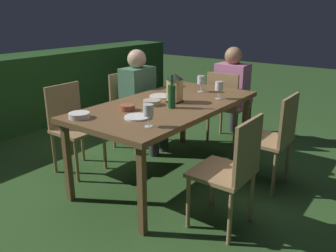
% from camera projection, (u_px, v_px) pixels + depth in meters
% --- Properties ---
extents(ground_plane, '(16.00, 16.00, 0.00)m').
position_uv_depth(ground_plane, '(168.00, 176.00, 3.44)').
color(ground_plane, '#2D5123').
extents(dining_table, '(1.86, 0.95, 0.75)m').
position_uv_depth(dining_table, '(168.00, 108.00, 3.22)').
color(dining_table, brown).
rests_on(dining_table, ground).
extents(chair_side_right_a, '(0.42, 0.40, 0.87)m').
position_uv_depth(chair_side_right_a, '(73.00, 124.00, 3.45)').
color(chair_side_right_a, '#9E7A51').
rests_on(chair_side_right_a, ground).
extents(chair_side_right_b, '(0.42, 0.40, 0.87)m').
position_uv_depth(chair_side_right_b, '(130.00, 106.00, 4.09)').
color(chair_side_right_b, '#9E7A51').
rests_on(chair_side_right_b, ground).
extents(person_in_green, '(0.38, 0.47, 1.15)m').
position_uv_depth(person_in_green, '(142.00, 96.00, 3.93)').
color(person_in_green, '#4C7A5B').
rests_on(person_in_green, ground).
extents(chair_head_far, '(0.40, 0.42, 0.87)m').
position_uv_depth(chair_head_far, '(226.00, 104.00, 4.19)').
color(chair_head_far, '#9E7A51').
rests_on(chair_head_far, ground).
extents(person_in_pink, '(0.48, 0.38, 1.15)m').
position_uv_depth(person_in_pink, '(234.00, 89.00, 4.29)').
color(person_in_pink, '#C675A3').
rests_on(person_in_pink, ground).
extents(chair_side_left_a, '(0.42, 0.40, 0.87)m').
position_uv_depth(chair_side_left_a, '(231.00, 169.00, 2.48)').
color(chair_side_left_a, '#9E7A51').
rests_on(chair_side_left_a, ground).
extents(chair_side_left_b, '(0.42, 0.40, 0.87)m').
position_uv_depth(chair_side_left_b, '(274.00, 136.00, 3.12)').
color(chair_side_left_b, '#9E7A51').
rests_on(chair_side_left_b, ground).
extents(lantern_centerpiece, '(0.15, 0.15, 0.27)m').
position_uv_depth(lantern_centerpiece, '(175.00, 87.00, 3.19)').
color(lantern_centerpiece, black).
rests_on(lantern_centerpiece, dining_table).
extents(green_bottle_on_table, '(0.07, 0.07, 0.29)m').
position_uv_depth(green_bottle_on_table, '(172.00, 96.00, 3.01)').
color(green_bottle_on_table, '#195128').
rests_on(green_bottle_on_table, dining_table).
extents(wine_glass_a, '(0.08, 0.08, 0.17)m').
position_uv_depth(wine_glass_a, '(148.00, 111.00, 2.51)').
color(wine_glass_a, silver).
rests_on(wine_glass_a, dining_table).
extents(wine_glass_b, '(0.08, 0.08, 0.17)m').
position_uv_depth(wine_glass_b, '(201.00, 81.00, 3.61)').
color(wine_glass_b, silver).
rests_on(wine_glass_b, dining_table).
extents(wine_glass_c, '(0.08, 0.08, 0.17)m').
position_uv_depth(wine_glass_c, '(219.00, 87.00, 3.32)').
color(wine_glass_c, silver).
rests_on(wine_glass_c, dining_table).
extents(plate_a, '(0.21, 0.21, 0.01)m').
position_uv_depth(plate_a, '(137.00, 117.00, 2.76)').
color(plate_a, white).
rests_on(plate_a, dining_table).
extents(plate_b, '(0.23, 0.23, 0.01)m').
position_uv_depth(plate_b, '(161.00, 96.00, 3.42)').
color(plate_b, silver).
rests_on(plate_b, dining_table).
extents(bowl_olives, '(0.13, 0.13, 0.05)m').
position_uv_depth(bowl_olives, '(127.00, 107.00, 2.96)').
color(bowl_olives, '#9E5138').
rests_on(bowl_olives, dining_table).
extents(bowl_bread, '(0.16, 0.16, 0.05)m').
position_uv_depth(bowl_bread, '(152.00, 102.00, 3.13)').
color(bowl_bread, '#BCAD8E').
rests_on(bowl_bread, dining_table).
extents(bowl_salad, '(0.17, 0.17, 0.04)m').
position_uv_depth(bowl_salad, '(79.00, 115.00, 2.75)').
color(bowl_salad, silver).
rests_on(bowl_salad, dining_table).
extents(hedge_backdrop, '(5.79, 0.64, 0.98)m').
position_uv_depth(hedge_backdrop, '(16.00, 93.00, 4.72)').
color(hedge_backdrop, '#234C1E').
rests_on(hedge_backdrop, ground).
extents(potted_plant_by_hedge, '(0.42, 0.42, 0.69)m').
position_uv_depth(potted_plant_by_hedge, '(146.00, 83.00, 5.80)').
color(potted_plant_by_hedge, brown).
rests_on(potted_plant_by_hedge, ground).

